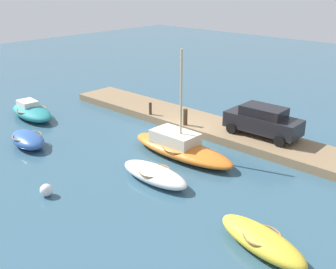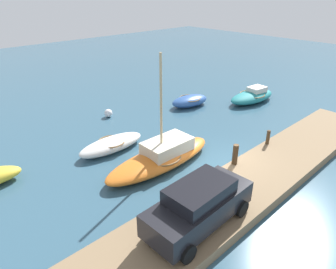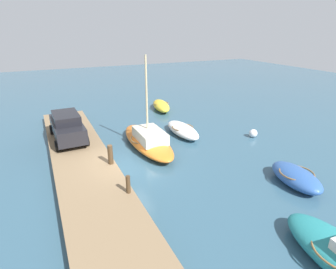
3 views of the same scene
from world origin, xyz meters
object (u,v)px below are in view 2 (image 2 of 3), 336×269
(motorboat_teal, at_px, (252,96))
(marker_buoy, at_px, (108,113))
(rowboat_blue, at_px, (190,101))
(mooring_post_west, at_px, (235,154))
(rowboat_white, at_px, (112,144))
(parked_car, at_px, (199,204))
(sailboat_orange, at_px, (162,156))
(mooring_post_mid_west, at_px, (268,137))

(motorboat_teal, xyz_separation_m, marker_buoy, (-10.09, 5.14, -0.18))
(rowboat_blue, bearing_deg, mooring_post_west, -113.64)
(mooring_post_west, bearing_deg, rowboat_white, 118.28)
(motorboat_teal, height_order, parked_car, parked_car)
(sailboat_orange, distance_m, parked_car, 5.13)
(parked_car, bearing_deg, sailboat_orange, 61.69)
(marker_buoy, bearing_deg, motorboat_teal, -27.01)
(motorboat_teal, height_order, rowboat_blue, motorboat_teal)
(mooring_post_mid_west, bearing_deg, sailboat_orange, 150.69)
(mooring_post_west, xyz_separation_m, marker_buoy, (-0.70, 10.20, -0.71))
(sailboat_orange, xyz_separation_m, mooring_post_west, (2.17, -2.92, 0.48))
(rowboat_white, distance_m, marker_buoy, 4.92)
(mooring_post_west, height_order, mooring_post_mid_west, mooring_post_west)
(rowboat_white, xyz_separation_m, rowboat_blue, (8.29, 1.83, 0.05))
(motorboat_teal, relative_size, marker_buoy, 8.11)
(rowboat_white, xyz_separation_m, sailboat_orange, (1.04, -3.05, 0.15))
(rowboat_white, height_order, sailboat_orange, sailboat_orange)
(rowboat_white, distance_m, rowboat_blue, 8.49)
(motorboat_teal, xyz_separation_m, mooring_post_mid_west, (-6.35, -5.06, 0.41))
(rowboat_white, bearing_deg, mooring_post_mid_west, -42.93)
(mooring_post_mid_west, bearing_deg, rowboat_blue, 75.35)
(marker_buoy, bearing_deg, parked_car, -107.52)
(motorboat_teal, xyz_separation_m, mooring_post_west, (-9.39, -5.06, 0.53))
(mooring_post_mid_west, distance_m, parked_car, 7.65)
(motorboat_teal, relative_size, parked_car, 1.05)
(rowboat_blue, distance_m, mooring_post_west, 9.32)
(motorboat_teal, distance_m, rowboat_white, 12.63)
(mooring_post_west, bearing_deg, marker_buoy, 93.93)
(motorboat_teal, bearing_deg, sailboat_orange, -164.03)
(rowboat_white, bearing_deg, mooring_post_west, -60.96)
(rowboat_blue, relative_size, marker_buoy, 5.80)
(parked_car, bearing_deg, motorboat_teal, 23.97)
(sailboat_orange, distance_m, rowboat_blue, 8.73)
(rowboat_white, distance_m, mooring_post_west, 6.81)
(motorboat_teal, xyz_separation_m, rowboat_white, (-12.60, 0.91, -0.10))
(rowboat_blue, relative_size, mooring_post_mid_west, 4.06)
(mooring_post_mid_west, bearing_deg, motorboat_teal, 38.55)
(parked_car, height_order, marker_buoy, parked_car)
(mooring_post_mid_west, height_order, parked_car, parked_car)
(sailboat_orange, relative_size, parked_car, 1.49)
(rowboat_blue, xyz_separation_m, mooring_post_west, (-5.08, -7.80, 0.58))
(sailboat_orange, distance_m, mooring_post_mid_west, 5.98)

